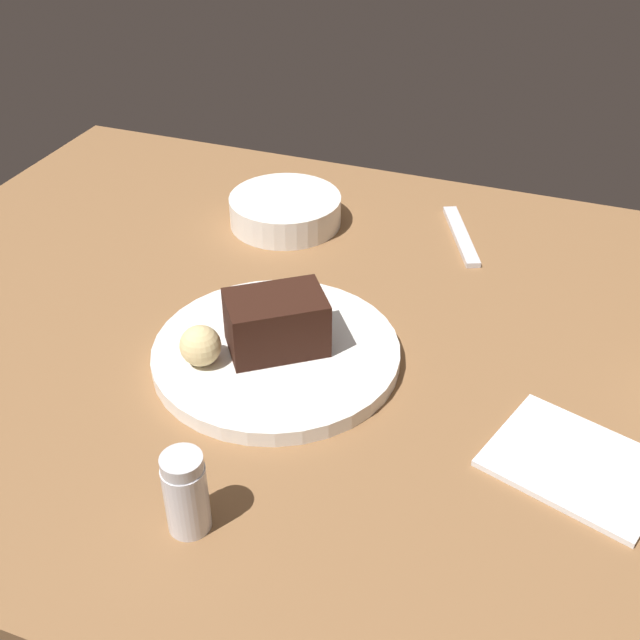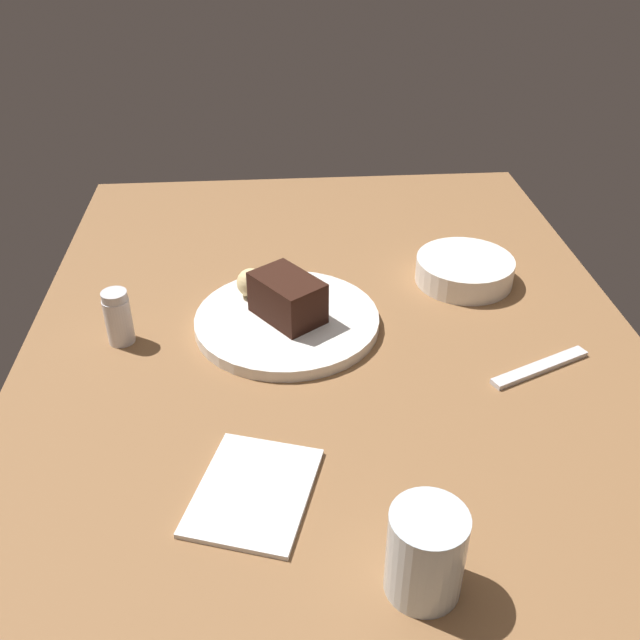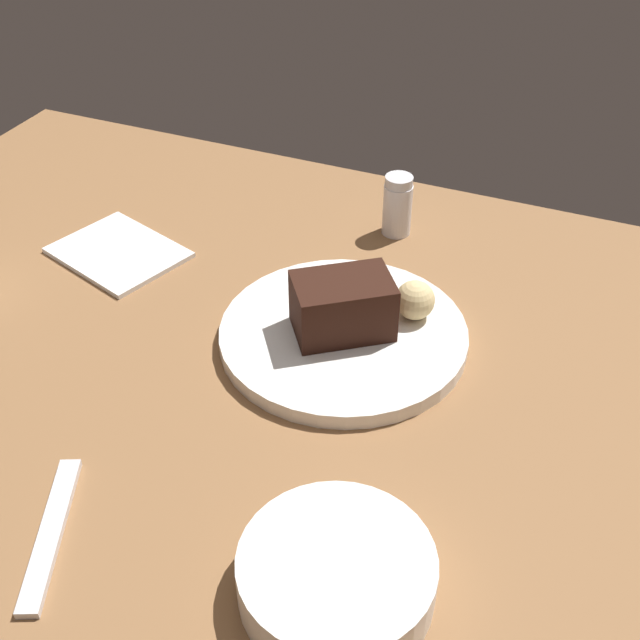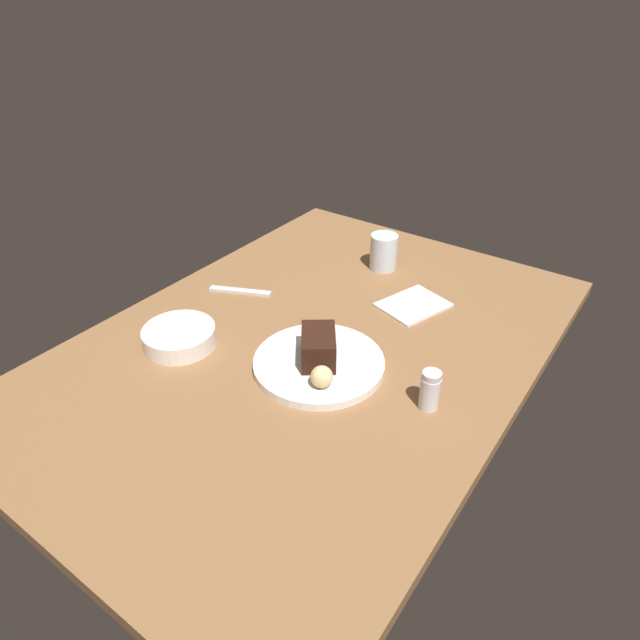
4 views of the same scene
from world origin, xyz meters
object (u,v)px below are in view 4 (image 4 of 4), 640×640
chocolate_cake_slice (318,347)px  water_glass (384,252)px  bread_roll (322,377)px  salt_shaker (430,390)px  dessert_spoon (240,291)px  dessert_plate (319,363)px  side_bowl (179,337)px  folded_napkin (413,305)px

chocolate_cake_slice → water_glass: water_glass is taller
bread_roll → salt_shaker: 19.30cm
bread_roll → dessert_spoon: bearing=63.3°
chocolate_cake_slice → dessert_plate: bearing=-117.8°
water_glass → dessert_spoon: bearing=144.9°
side_bowl → bread_roll: bearing=-82.2°
chocolate_cake_slice → side_bowl: (-10.54, 27.57, -2.78)cm
bread_roll → salt_shaker: salt_shaker is taller
dessert_spoon → folded_napkin: size_ratio=1.02×
dessert_spoon → folded_napkin: bearing=2.3°
chocolate_cake_slice → side_bowl: chocolate_cake_slice is taller
dessert_plate → water_glass: size_ratio=2.84×
salt_shaker → folded_napkin: bearing=31.6°
salt_shaker → folded_napkin: (28.99, 17.86, -3.51)cm
dessert_plate → dessert_spoon: bearing=68.6°
dessert_plate → side_bowl: (-10.46, 27.72, 1.09)cm
side_bowl → folded_napkin: (41.35, -32.36, -1.63)cm
dessert_plate → chocolate_cake_slice: (0.08, 0.14, 3.87)cm
bread_roll → dessert_spoon: (18.56, 36.87, -3.42)cm
chocolate_cake_slice → dessert_spoon: size_ratio=0.66×
chocolate_cake_slice → side_bowl: 29.65cm
folded_napkin → dessert_plate: bearing=171.4°
folded_napkin → bread_roll: bearing=-179.6°
dessert_plate → salt_shaker: bearing=-85.2°
water_glass → side_bowl: (-53.62, 17.21, -2.59)cm
dessert_plate → side_bowl: side_bowl is taller
dessert_plate → folded_napkin: bearing=-8.6°
dessert_spoon → chocolate_cake_slice: bearing=-45.7°
salt_shaker → side_bowl: 51.75cm
side_bowl → dessert_spoon: side_bowl is taller
salt_shaker → side_bowl: (-12.35, 50.22, -1.88)cm
dessert_plate → water_glass: 44.57cm
dessert_plate → salt_shaker: size_ratio=3.33×
bread_roll → side_bowl: size_ratio=0.28×
chocolate_cake_slice → dessert_spoon: 34.48cm
salt_shaker → dessert_spoon: 55.63cm
chocolate_cake_slice → dessert_spoon: chocolate_cake_slice is taller
bread_roll → water_glass: (49.15, 15.39, 0.76)cm
folded_napkin → water_glass: bearing=51.0°
bread_roll → side_bowl: bread_roll is taller
side_bowl → dessert_plate: bearing=-69.3°
salt_shaker → chocolate_cake_slice: bearing=94.6°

